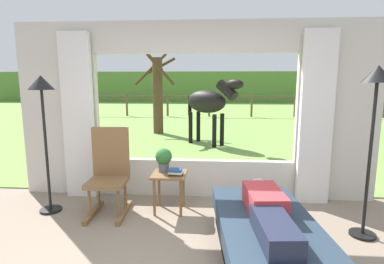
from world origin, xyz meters
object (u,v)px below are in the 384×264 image
object	(u,v)px
floor_lamp_left	(42,103)
pasture_tree	(157,92)
recliner_sofa	(265,236)
side_table	(169,180)
floor_lamp_right	(375,100)
horse	(209,102)
book_stack	(176,172)
potted_plant	(164,158)
rocking_chair	(109,172)
reclining_person	(267,209)

from	to	relation	value
floor_lamp_left	pasture_tree	distance (m)	6.12
recliner_sofa	side_table	xyz separation A→B (m)	(-1.10, 1.02, 0.21)
recliner_sofa	floor_lamp_right	distance (m)	1.82
horse	book_stack	bearing A→B (deg)	34.76
potted_plant	rocking_chair	bearing A→B (deg)	-168.51
rocking_chair	floor_lamp_right	size ratio (longest dim) A/B	0.60
reclining_person	floor_lamp_left	distance (m)	2.99
rocking_chair	potted_plant	size ratio (longest dim) A/B	3.50
reclining_person	floor_lamp_left	world-z (taller)	floor_lamp_left
floor_lamp_left	horse	size ratio (longest dim) A/B	1.03
recliner_sofa	reclining_person	world-z (taller)	reclining_person
potted_plant	floor_lamp_left	size ratio (longest dim) A/B	0.18
book_stack	pasture_tree	xyz separation A→B (m)	(-1.37, 6.06, 0.81)
horse	pasture_tree	bearing A→B (deg)	-96.56
horse	side_table	bearing A→B (deg)	33.43
side_table	horse	size ratio (longest dim) A/B	0.30
pasture_tree	book_stack	bearing A→B (deg)	-77.28
side_table	potted_plant	distance (m)	0.29
floor_lamp_right	horse	size ratio (longest dim) A/B	1.09
potted_plant	floor_lamp_left	xyz separation A→B (m)	(-1.51, -0.19, 0.74)
rocking_chair	potted_plant	distance (m)	0.73
book_stack	floor_lamp_right	xyz separation A→B (m)	(2.17, -0.44, 0.96)
book_stack	floor_lamp_left	bearing A→B (deg)	-177.98
floor_lamp_right	pasture_tree	bearing A→B (deg)	118.56
recliner_sofa	reclining_person	size ratio (longest dim) A/B	1.24
reclining_person	book_stack	size ratio (longest dim) A/B	7.22
floor_lamp_right	floor_lamp_left	bearing A→B (deg)	174.39
rocking_chair	potted_plant	bearing A→B (deg)	8.24
floor_lamp_left	horse	xyz separation A→B (m)	(2.00, 4.40, -0.29)
recliner_sofa	pasture_tree	size ratio (longest dim) A/B	0.59
side_table	pasture_tree	bearing A→B (deg)	101.99
book_stack	horse	bearing A→B (deg)	85.83
potted_plant	floor_lamp_left	world-z (taller)	floor_lamp_left
pasture_tree	rocking_chair	bearing A→B (deg)	-85.33
book_stack	horse	distance (m)	4.40
floor_lamp_left	floor_lamp_right	xyz separation A→B (m)	(3.85, -0.38, 0.08)
floor_lamp_right	rocking_chair	bearing A→B (deg)	172.06
book_stack	floor_lamp_right	size ratio (longest dim) A/B	0.11
horse	floor_lamp_right	bearing A→B (deg)	60.09
side_table	horse	xyz separation A→B (m)	(0.41, 4.28, 0.73)
rocking_chair	potted_plant	xyz separation A→B (m)	(0.70, 0.14, 0.16)
recliner_sofa	side_table	size ratio (longest dim) A/B	3.42
floor_lamp_left	rocking_chair	bearing A→B (deg)	3.22
side_table	horse	distance (m)	4.36
side_table	reclining_person	bearing A→B (deg)	-44.19
reclining_person	side_table	bearing A→B (deg)	130.48
reclining_person	floor_lamp_left	size ratio (longest dim) A/B	0.80
rocking_chair	horse	world-z (taller)	horse
side_table	pasture_tree	distance (m)	6.19
rocking_chair	book_stack	distance (m)	0.87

